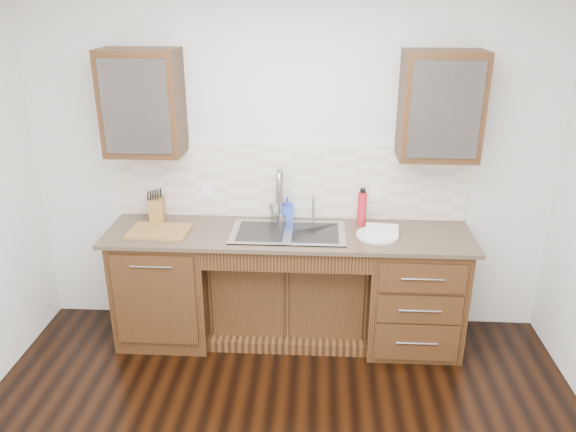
# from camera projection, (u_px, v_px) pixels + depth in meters

# --- Properties ---
(wall_back) EXTENTS (4.00, 0.10, 2.70)m
(wall_back) POSITION_uv_depth(u_px,v_px,m) (291.00, 161.00, 4.32)
(wall_back) COLOR silver
(wall_back) RESTS_ON ground
(base_cabinet_left) EXTENTS (0.70, 0.62, 0.88)m
(base_cabinet_left) POSITION_uv_depth(u_px,v_px,m) (167.00, 284.00, 4.37)
(base_cabinet_left) COLOR #593014
(base_cabinet_left) RESTS_ON ground
(base_cabinet_center) EXTENTS (1.20, 0.44, 0.70)m
(base_cabinet_center) POSITION_uv_depth(u_px,v_px,m) (289.00, 292.00, 4.44)
(base_cabinet_center) COLOR #593014
(base_cabinet_center) RESTS_ON ground
(base_cabinet_right) EXTENTS (0.70, 0.62, 0.88)m
(base_cabinet_right) POSITION_uv_depth(u_px,v_px,m) (413.00, 291.00, 4.27)
(base_cabinet_right) COLOR #593014
(base_cabinet_right) RESTS_ON ground
(countertop) EXTENTS (2.70, 0.65, 0.03)m
(countertop) POSITION_uv_depth(u_px,v_px,m) (288.00, 234.00, 4.14)
(countertop) COLOR #84705B
(countertop) RESTS_ON base_cabinet_left
(backsplash) EXTENTS (2.70, 0.02, 0.59)m
(backsplash) POSITION_uv_depth(u_px,v_px,m) (291.00, 181.00, 4.32)
(backsplash) COLOR beige
(backsplash) RESTS_ON wall_back
(sink) EXTENTS (0.84, 0.46, 0.19)m
(sink) POSITION_uv_depth(u_px,v_px,m) (288.00, 244.00, 4.15)
(sink) COLOR #9E9EA5
(sink) RESTS_ON countertop
(faucet) EXTENTS (0.04, 0.04, 0.40)m
(faucet) POSITION_uv_depth(u_px,v_px,m) (281.00, 197.00, 4.27)
(faucet) COLOR #999993
(faucet) RESTS_ON countertop
(filter_tap) EXTENTS (0.02, 0.02, 0.24)m
(filter_tap) POSITION_uv_depth(u_px,v_px,m) (313.00, 207.00, 4.29)
(filter_tap) COLOR #999993
(filter_tap) RESTS_ON countertop
(upper_cabinet_left) EXTENTS (0.55, 0.34, 0.75)m
(upper_cabinet_left) POSITION_uv_depth(u_px,v_px,m) (143.00, 103.00, 4.00)
(upper_cabinet_left) COLOR #593014
(upper_cabinet_left) RESTS_ON wall_back
(upper_cabinet_right) EXTENTS (0.55, 0.34, 0.75)m
(upper_cabinet_right) POSITION_uv_depth(u_px,v_px,m) (441.00, 106.00, 3.89)
(upper_cabinet_right) COLOR #593014
(upper_cabinet_right) RESTS_ON wall_back
(outlet_left) EXTENTS (0.08, 0.01, 0.12)m
(outlet_left) POSITION_uv_depth(u_px,v_px,m) (207.00, 191.00, 4.37)
(outlet_left) COLOR white
(outlet_left) RESTS_ON backsplash
(outlet_right) EXTENTS (0.08, 0.01, 0.12)m
(outlet_right) POSITION_uv_depth(u_px,v_px,m) (375.00, 194.00, 4.30)
(outlet_right) COLOR white
(outlet_right) RESTS_ON backsplash
(soap_bottle) EXTENTS (0.10, 0.10, 0.19)m
(soap_bottle) POSITION_uv_depth(u_px,v_px,m) (287.00, 209.00, 4.33)
(soap_bottle) COLOR blue
(soap_bottle) RESTS_ON countertop
(water_bottle) EXTENTS (0.08, 0.08, 0.26)m
(water_bottle) POSITION_uv_depth(u_px,v_px,m) (362.00, 209.00, 4.23)
(water_bottle) COLOR #B51923
(water_bottle) RESTS_ON countertop
(plate) EXTENTS (0.41, 0.41, 0.02)m
(plate) POSITION_uv_depth(u_px,v_px,m) (377.00, 235.00, 4.07)
(plate) COLOR silver
(plate) RESTS_ON countertop
(dish_towel) EXTENTS (0.25, 0.20, 0.04)m
(dish_towel) POSITION_uv_depth(u_px,v_px,m) (382.00, 230.00, 4.09)
(dish_towel) COLOR white
(dish_towel) RESTS_ON plate
(knife_block) EXTENTS (0.12, 0.18, 0.19)m
(knife_block) POSITION_uv_depth(u_px,v_px,m) (157.00, 209.00, 4.33)
(knife_block) COLOR olive
(knife_block) RESTS_ON countertop
(cutting_board) EXTENTS (0.45, 0.33, 0.02)m
(cutting_board) POSITION_uv_depth(u_px,v_px,m) (159.00, 231.00, 4.13)
(cutting_board) COLOR #966543
(cutting_board) RESTS_ON countertop
(cup_left_a) EXTENTS (0.14, 0.14, 0.09)m
(cup_left_a) POSITION_uv_depth(u_px,v_px,m) (131.00, 110.00, 4.03)
(cup_left_a) COLOR silver
(cup_left_a) RESTS_ON upper_cabinet_left
(cup_left_b) EXTENTS (0.13, 0.13, 0.10)m
(cup_left_b) POSITION_uv_depth(u_px,v_px,m) (161.00, 110.00, 4.01)
(cup_left_b) COLOR white
(cup_left_b) RESTS_ON upper_cabinet_left
(cup_right_a) EXTENTS (0.12, 0.12, 0.09)m
(cup_right_a) POSITION_uv_depth(u_px,v_px,m) (418.00, 114.00, 3.92)
(cup_right_a) COLOR white
(cup_right_a) RESTS_ON upper_cabinet_right
(cup_right_b) EXTENTS (0.11, 0.11, 0.10)m
(cup_right_b) POSITION_uv_depth(u_px,v_px,m) (461.00, 113.00, 3.90)
(cup_right_b) COLOR white
(cup_right_b) RESTS_ON upper_cabinet_right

